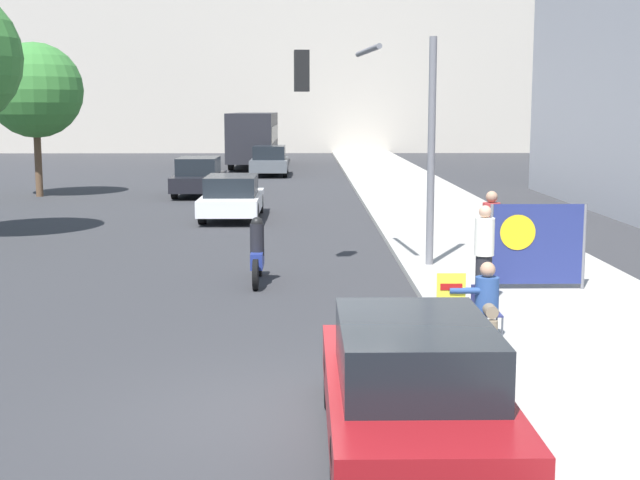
# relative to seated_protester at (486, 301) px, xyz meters

# --- Properties ---
(ground_plane) EXTENTS (160.00, 160.00, 0.00)m
(ground_plane) POSITION_rel_seated_protester_xyz_m (-2.74, -2.71, -0.75)
(ground_plane) COLOR #303033
(sidewalk_curb) EXTENTS (4.45, 90.00, 0.14)m
(sidewalk_curb) POSITION_rel_seated_protester_xyz_m (1.73, 12.29, -0.68)
(sidewalk_curb) COLOR #A8A399
(sidewalk_curb) RESTS_ON ground_plane
(seated_protester) EXTENTS (0.94, 0.77, 1.16)m
(seated_protester) POSITION_rel_seated_protester_xyz_m (0.00, 0.00, 0.00)
(seated_protester) COLOR #474C56
(seated_protester) RESTS_ON sidewalk_curb
(jogger_on_sidewalk) EXTENTS (0.34, 0.34, 1.69)m
(jogger_on_sidewalk) POSITION_rel_seated_protester_xyz_m (0.50, 2.69, 0.25)
(jogger_on_sidewalk) COLOR black
(jogger_on_sidewalk) RESTS_ON sidewalk_curb
(pedestrian_behind) EXTENTS (0.34, 0.34, 1.76)m
(pedestrian_behind) POSITION_rel_seated_protester_xyz_m (1.00, 4.56, 0.29)
(pedestrian_behind) COLOR #334775
(pedestrian_behind) RESTS_ON sidewalk_curb
(protest_banner) EXTENTS (1.78, 0.06, 1.59)m
(protest_banner) POSITION_rel_seated_protester_xyz_m (1.70, 3.79, 0.23)
(protest_banner) COLOR slate
(protest_banner) RESTS_ON sidewalk_curb
(traffic_light_pole) EXTENTS (2.98, 2.75, 4.81)m
(traffic_light_pole) POSITION_rel_seated_protester_xyz_m (-1.04, 6.39, 2.66)
(traffic_light_pole) COLOR slate
(traffic_light_pole) RESTS_ON sidewalk_curb
(parked_car_curbside) EXTENTS (1.72, 4.33, 1.39)m
(parked_car_curbside) POSITION_rel_seated_protester_xyz_m (-1.50, -3.72, -0.05)
(parked_car_curbside) COLOR maroon
(parked_car_curbside) RESTS_ON ground_plane
(car_on_road_nearest) EXTENTS (1.80, 4.63, 1.37)m
(car_on_road_nearest) POSITION_rel_seated_protester_xyz_m (-4.89, 15.68, -0.06)
(car_on_road_nearest) COLOR white
(car_on_road_nearest) RESTS_ON ground_plane
(car_on_road_midblock) EXTENTS (1.79, 4.72, 1.53)m
(car_on_road_midblock) POSITION_rel_seated_protester_xyz_m (-6.83, 23.30, 0.01)
(car_on_road_midblock) COLOR black
(car_on_road_midblock) RESTS_ON ground_plane
(car_on_road_distant) EXTENTS (1.88, 4.44, 1.55)m
(car_on_road_distant) POSITION_rel_seated_protester_xyz_m (-4.43, 33.85, 0.02)
(car_on_road_distant) COLOR #565B60
(car_on_road_distant) RESTS_ON ground_plane
(city_bus_on_road) EXTENTS (2.53, 11.32, 3.18)m
(city_bus_on_road) POSITION_rel_seated_protester_xyz_m (-5.66, 41.40, 1.09)
(city_bus_on_road) COLOR #232328
(city_bus_on_road) RESTS_ON ground_plane
(motorcycle_on_road) EXTENTS (0.28, 2.07, 1.33)m
(motorcycle_on_road) POSITION_rel_seated_protester_xyz_m (-3.54, 5.17, -0.18)
(motorcycle_on_road) COLOR navy
(motorcycle_on_road) RESTS_ON ground_plane
(street_tree_midblock) EXTENTS (3.70, 3.70, 6.01)m
(street_tree_midblock) POSITION_rel_seated_protester_xyz_m (-13.11, 22.97, 3.40)
(street_tree_midblock) COLOR brown
(street_tree_midblock) RESTS_ON ground_plane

